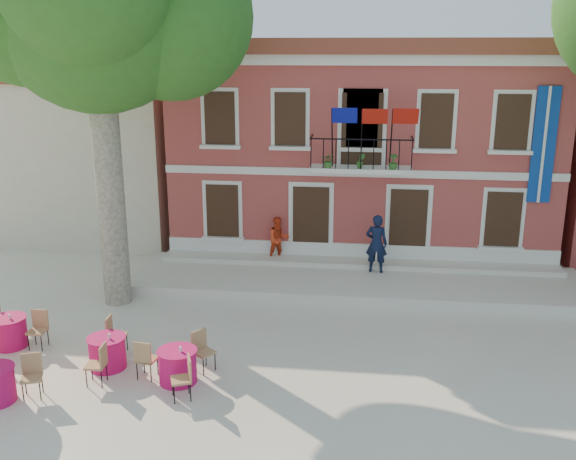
# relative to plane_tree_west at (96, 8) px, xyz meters

# --- Properties ---
(ground) EXTENTS (90.00, 90.00, 0.00)m
(ground) POSITION_rel_plane_tree_west_xyz_m (4.95, -2.25, -8.21)
(ground) COLOR beige
(ground) RESTS_ON ground
(main_building) EXTENTS (13.50, 9.59, 7.50)m
(main_building) POSITION_rel_plane_tree_west_xyz_m (6.95, 7.73, -4.42)
(main_building) COLOR #A23E3A
(main_building) RESTS_ON ground
(neighbor_west) EXTENTS (9.40, 9.40, 6.40)m
(neighbor_west) POSITION_rel_plane_tree_west_xyz_m (-4.55, 8.75, -4.99)
(neighbor_west) COLOR beige
(neighbor_west) RESTS_ON ground
(terrace) EXTENTS (14.00, 3.40, 0.30)m
(terrace) POSITION_rel_plane_tree_west_xyz_m (6.95, 2.15, -8.06)
(terrace) COLOR silver
(terrace) RESTS_ON ground
(plane_tree_west) EXTENTS (5.68, 5.68, 11.15)m
(plane_tree_west) POSITION_rel_plane_tree_west_xyz_m (0.00, 0.00, 0.00)
(plane_tree_west) COLOR #A59E84
(plane_tree_west) RESTS_ON ground
(pedestrian_navy) EXTENTS (0.73, 0.53, 1.88)m
(pedestrian_navy) POSITION_rel_plane_tree_west_xyz_m (7.53, 2.69, -6.96)
(pedestrian_navy) COLOR black
(pedestrian_navy) RESTS_ON terrace
(pedestrian_orange) EXTENTS (0.91, 0.83, 1.51)m
(pedestrian_orange) POSITION_rel_plane_tree_west_xyz_m (4.31, 3.39, -7.15)
(pedestrian_orange) COLOR red
(pedestrian_orange) RESTS_ON terrace
(cafe_table_0) EXTENTS (0.90, 1.94, 0.95)m
(cafe_table_0) POSITION_rel_plane_tree_west_xyz_m (1.28, -3.93, -7.78)
(cafe_table_0) COLOR #D11357
(cafe_table_0) RESTS_ON ground
(cafe_table_1) EXTENTS (1.74, 1.85, 0.95)m
(cafe_table_1) POSITION_rel_plane_tree_west_xyz_m (3.09, -4.37, -7.78)
(cafe_table_1) COLOR #D11357
(cafe_table_1) RESTS_ON ground
(cafe_table_3) EXTENTS (1.62, 1.87, 0.95)m
(cafe_table_3) POSITION_rel_plane_tree_west_xyz_m (-1.59, -3.16, -7.78)
(cafe_table_3) COLOR #D11357
(cafe_table_3) RESTS_ON ground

